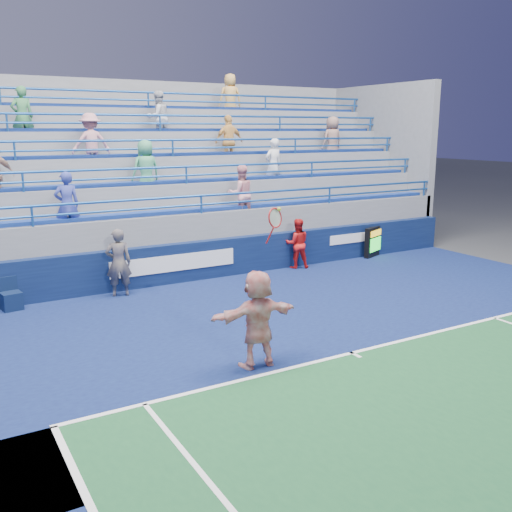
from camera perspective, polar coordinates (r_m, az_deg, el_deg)
ground at (r=11.12m, az=9.57°, el=-9.64°), size 120.00×120.00×0.00m
sponsor_wall at (r=16.24m, az=-5.07°, el=-0.36°), size 18.00×0.32×1.10m
bleacher_stand at (r=19.49m, az=-9.91°, el=4.63°), size 18.00×5.60×6.13m
serve_speed_board at (r=19.59m, az=11.95°, el=1.51°), size 1.40×0.72×1.01m
judge_chair at (r=14.63m, az=-23.28°, el=-4.04°), size 0.50×0.50×0.77m
tennis_player at (r=10.14m, az=0.16°, el=-6.29°), size 1.67×0.60×2.86m
line_judge at (r=14.80m, az=-13.58°, el=-0.66°), size 0.71×0.54×1.75m
ball_girl at (r=17.39m, az=4.13°, el=1.24°), size 0.91×0.82×1.53m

